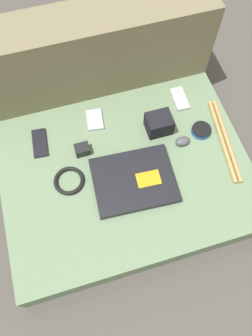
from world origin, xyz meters
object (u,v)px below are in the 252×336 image
phone_small (180,99)px  phone_silver (95,120)px  phone_black (40,143)px  laptop (134,180)px  computer_mouse (183,141)px  charger_brick (82,150)px  camera_pouch (159,124)px  speaker_puck (201,130)px

phone_small → phone_silver: bearing=-177.9°
phone_black → phone_small: 0.62m
laptop → phone_black: size_ratio=2.41×
laptop → computer_mouse: (0.24, 0.11, 0.00)m
computer_mouse → charger_brick: 0.40m
computer_mouse → camera_pouch: (-0.07, 0.09, 0.03)m
laptop → phone_small: 0.44m
computer_mouse → charger_brick: (-0.40, 0.08, 0.00)m
laptop → phone_black: bearing=143.2°
phone_small → laptop: bearing=-132.0°
phone_black → camera_pouch: 0.49m
phone_black → computer_mouse: bearing=-11.4°
speaker_puck → phone_silver: size_ratio=0.75×
phone_black → charger_brick: size_ratio=2.29×
computer_mouse → phone_silver: size_ratio=0.57×
phone_black → charger_brick: charger_brick is taller
computer_mouse → phone_black: bearing=162.5°
phone_black → phone_silver: bearing=15.5°
computer_mouse → phone_silver: bearing=145.3°
laptop → computer_mouse: same height
charger_brick → speaker_puck: bearing=-5.4°
computer_mouse → speaker_puck: 0.10m
speaker_puck → phone_black: speaker_puck is taller
camera_pouch → laptop: bearing=-130.0°
computer_mouse → phone_small: size_ratio=0.52×
computer_mouse → charger_brick: bearing=168.0°
laptop → phone_black: 0.42m
laptop → phone_black: laptop is taller
phone_silver → phone_small: 0.38m
speaker_puck → phone_small: (-0.03, 0.18, -0.00)m
laptop → phone_silver: size_ratio=2.98×
camera_pouch → charger_brick: size_ratio=1.74×
phone_black → speaker_puck: bearing=-6.8°
phone_silver → charger_brick: bearing=-114.8°
computer_mouse → camera_pouch: camera_pouch is taller
speaker_puck → phone_small: 0.18m
laptop → speaker_puck: laptop is taller
laptop → camera_pouch: camera_pouch is taller
phone_silver → camera_pouch: 0.27m
phone_silver → camera_pouch: size_ratio=1.07×
computer_mouse → phone_silver: (-0.31, 0.21, -0.01)m
phone_small → charger_brick: (-0.46, -0.13, 0.01)m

